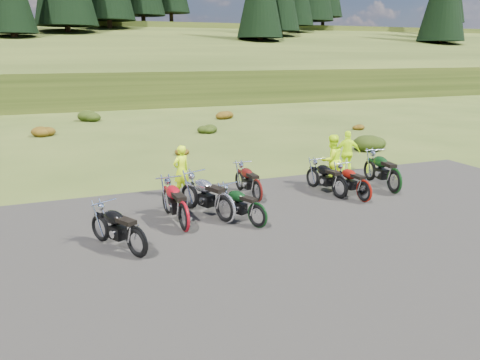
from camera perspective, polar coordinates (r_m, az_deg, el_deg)
name	(u,v)px	position (r m, az deg, el deg)	size (l,w,h in m)	color
ground	(279,219)	(13.00, 4.73, -4.81)	(300.00, 300.00, 0.00)	#384A18
gravel_pad	(316,246)	(11.37, 9.20, -7.99)	(20.00, 12.00, 0.04)	black
hill_slope	(101,90)	(61.34, -16.59, 10.48)	(300.00, 46.00, 3.00)	#283812
hill_plateau	(76,72)	(121.14, -19.33, 12.32)	(300.00, 90.00, 9.17)	#283812
shrub_2	(43,130)	(27.84, -22.89, 5.66)	(1.30, 1.30, 0.77)	#6A370D
shrub_3	(91,114)	(33.14, -17.75, 7.63)	(1.56, 1.56, 0.92)	black
shrub_4	(181,150)	(21.18, -7.26, 3.64)	(0.77, 0.77, 0.45)	#6A370D
shrub_5	(207,128)	(26.96, -4.09, 6.38)	(1.03, 1.03, 0.61)	black
shrub_6	(223,113)	(32.84, -2.03, 8.13)	(1.30, 1.30, 0.77)	#6A370D
shrub_7	(371,140)	(23.02, 15.67, 4.71)	(1.56, 1.56, 0.92)	black
shrub_8	(356,126)	(28.97, 13.98, 6.43)	(0.77, 0.77, 0.45)	#6A370D
motorcycle_0	(138,258)	(10.85, -12.33, -9.31)	(2.09, 0.70, 1.09)	black
motorcycle_1	(185,232)	(12.13, -6.78, -6.36)	(2.25, 0.75, 1.18)	maroon
motorcycle_2	(257,229)	(12.31, 2.14, -5.94)	(1.93, 0.64, 1.01)	black
motorcycle_3	(225,224)	(12.65, -1.82, -5.34)	(2.33, 0.78, 1.22)	#B6B7BC
motorcycle_4	(257,203)	(14.37, 2.10, -2.79)	(2.01, 0.67, 1.05)	#50100D
motorcycle_5	(339,199)	(15.03, 11.99, -2.31)	(2.06, 0.69, 1.08)	black
motorcycle_6	(363,203)	(14.85, 14.80, -2.70)	(1.96, 0.65, 1.03)	maroon
motorcycle_7	(393,194)	(16.03, 18.18, -1.64)	(2.34, 0.78, 1.23)	black
person_middle	(181,172)	(14.92, -7.18, 1.03)	(0.59, 0.39, 1.63)	#D1FF0D
person_right_a	(331,161)	(16.29, 11.08, 2.30)	(0.85, 0.66, 1.75)	#D1FF0D
person_right_b	(347,154)	(17.84, 12.95, 3.15)	(0.97, 0.40, 1.65)	#D1FF0D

